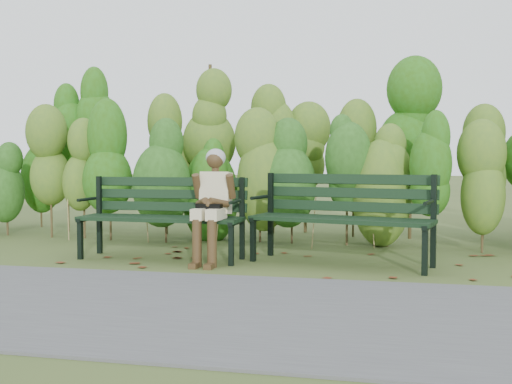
# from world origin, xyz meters

# --- Properties ---
(ground) EXTENTS (80.00, 80.00, 0.00)m
(ground) POSITION_xyz_m (0.00, 0.00, 0.00)
(ground) COLOR #425326
(footpath) EXTENTS (60.00, 2.50, 0.01)m
(footpath) POSITION_xyz_m (0.00, -2.20, 0.01)
(footpath) COLOR #474749
(footpath) RESTS_ON ground
(hedge_band) EXTENTS (11.04, 1.67, 2.42)m
(hedge_band) POSITION_xyz_m (0.00, 1.86, 1.26)
(hedge_band) COLOR #47381E
(hedge_band) RESTS_ON ground
(leaf_litter) EXTENTS (6.02, 2.21, 0.01)m
(leaf_litter) POSITION_xyz_m (-0.01, -0.20, 0.00)
(leaf_litter) COLOR brown
(leaf_litter) RESTS_ON ground
(bench_left) EXTENTS (1.87, 0.66, 0.93)m
(bench_left) POSITION_xyz_m (-0.99, -0.01, 0.55)
(bench_left) COLOR black
(bench_left) RESTS_ON ground
(bench_right) EXTENTS (2.04, 1.08, 0.97)m
(bench_right) POSITION_xyz_m (1.03, 0.07, 0.57)
(bench_right) COLOR black
(bench_right) RESTS_ON ground
(seated_woman) EXTENTS (0.47, 0.69, 1.25)m
(seated_woman) POSITION_xyz_m (-0.36, -0.22, 0.72)
(seated_woman) COLOR #C6B993
(seated_woman) RESTS_ON ground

